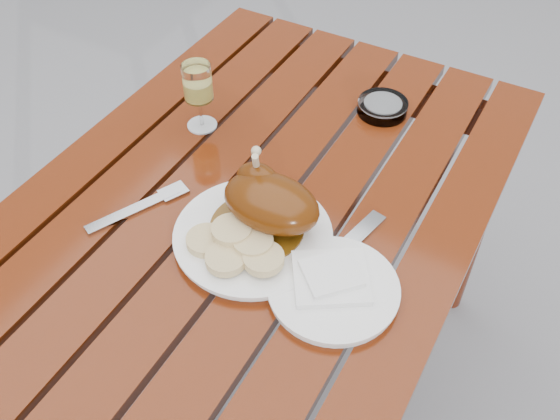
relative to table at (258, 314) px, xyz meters
The scene contains 11 objects.
ground 0.38m from the table, ahead, with size 60.00×60.00×0.00m, color slate.
table is the anchor object (origin of this frame).
dinner_plate 0.40m from the table, 58.52° to the right, with size 0.28×0.28×0.02m, color white.
roast_duck 0.45m from the table, 37.42° to the right, with size 0.19×0.17×0.13m.
bread_dumplings 0.43m from the table, 69.48° to the right, with size 0.18×0.12×0.03m.
wine_glass 0.51m from the table, 146.65° to the left, with size 0.06×0.06×0.15m, color #FAEF71.
side_plate 0.46m from the table, 28.77° to the right, with size 0.21×0.21×0.02m, color white.
napkin 0.47m from the table, 27.84° to the right, with size 0.12×0.11×0.01m, color white.
ashtray 0.54m from the table, 73.23° to the left, with size 0.11×0.11×0.03m, color #B2B7BC.
fork 0.44m from the table, 141.83° to the right, with size 0.02×0.18×0.01m, color gray.
knife 0.43m from the table, 19.86° to the right, with size 0.02×0.22×0.01m, color gray.
Camera 1 is at (0.44, -0.69, 1.56)m, focal length 40.00 mm.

